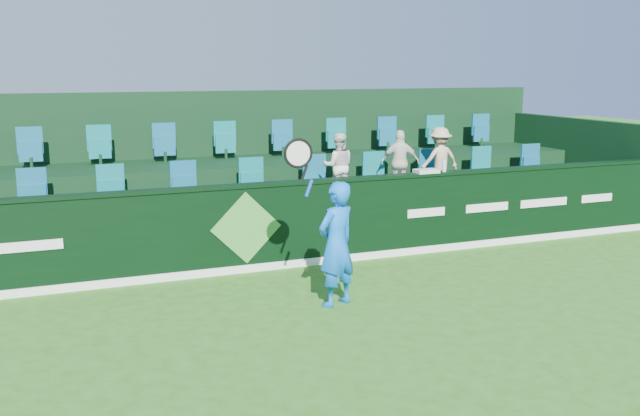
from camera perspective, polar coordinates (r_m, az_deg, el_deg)
name	(u,v)px	position (r m, az deg, el deg)	size (l,w,h in m)	color
ground	(351,373)	(7.50, 2.53, -13.02)	(60.00, 60.00, 0.00)	#2F6417
sponsor_hoarding	(244,228)	(10.88, -6.08, -1.60)	(16.00, 0.25, 1.35)	black
stand_tier_front	(227,230)	(11.98, -7.49, -1.79)	(16.00, 2.00, 0.80)	black
stand_tier_back	(201,197)	(13.75, -9.47, 0.90)	(16.00, 1.80, 1.30)	black
stand_rear	(195,164)	(14.09, -9.94, 3.47)	(16.00, 4.10, 2.60)	black
seat_row_front	(220,185)	(12.23, -8.03, 1.81)	(13.50, 0.50, 0.60)	#0D6B6F
seat_row_back	(196,145)	(13.90, -9.87, 4.96)	(13.50, 0.50, 0.60)	#0D6B6F
tennis_player	(336,243)	(9.23, 1.28, -2.80)	(1.15, 0.60, 2.29)	blue
spectator_left	(338,166)	(12.46, 1.47, 3.38)	(0.56, 0.44, 1.15)	white
spectator_middle	(400,162)	(12.99, 6.44, 3.65)	(0.68, 0.28, 1.16)	white
spectator_right	(440,159)	(13.39, 9.54, 3.85)	(0.77, 0.44, 1.19)	tan
towel	(426,171)	(11.96, 8.50, 2.94)	(0.39, 0.25, 0.06)	silver
drinks_bottle	(444,166)	(12.13, 9.91, 3.37)	(0.07, 0.07, 0.21)	silver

